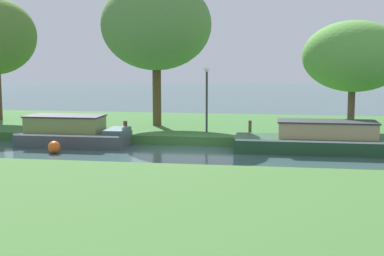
% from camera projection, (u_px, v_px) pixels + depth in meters
% --- Properties ---
extents(ground_plane, '(120.00, 120.00, 0.00)m').
position_uv_depth(ground_plane, '(189.00, 154.00, 21.64)').
color(ground_plane, '#385353').
extents(riverbank_far, '(72.00, 10.00, 0.40)m').
position_uv_depth(riverbank_far, '(210.00, 127.00, 28.47)').
color(riverbank_far, '#36672E').
rests_on(riverbank_far, ground_plane).
extents(riverbank_near, '(72.00, 10.00, 0.40)m').
position_uv_depth(riverbank_near, '(127.00, 212.00, 12.81)').
color(riverbank_near, '#3D682E').
rests_on(riverbank_near, ground_plane).
extents(forest_barge, '(6.88, 1.93, 1.31)m').
position_uv_depth(forest_barge, '(321.00, 140.00, 21.92)').
color(forest_barge, '#21472A').
rests_on(forest_barge, ground_plane).
extents(slate_narrowboat, '(4.79, 2.00, 1.35)m').
position_uv_depth(slate_narrowboat, '(72.00, 133.00, 23.58)').
color(slate_narrowboat, '#42484B').
rests_on(slate_narrowboat, ground_plane).
extents(willow_tree_centre, '(5.60, 4.53, 7.39)m').
position_uv_depth(willow_tree_centre, '(156.00, 25.00, 26.75)').
color(willow_tree_centre, '#4F3E23').
rests_on(willow_tree_centre, riverbank_far).
extents(willow_tree_right, '(4.88, 3.75, 5.21)m').
position_uv_depth(willow_tree_right, '(354.00, 57.00, 25.14)').
color(willow_tree_right, brown).
rests_on(willow_tree_right, riverbank_far).
extents(lamp_post, '(0.24, 0.24, 3.04)m').
position_uv_depth(lamp_post, '(207.00, 91.00, 24.91)').
color(lamp_post, '#333338').
rests_on(lamp_post, riverbank_far).
extents(mooring_post_near, '(0.18, 0.18, 0.56)m').
position_uv_depth(mooring_post_near, '(125.00, 127.00, 24.79)').
color(mooring_post_near, '#512F22').
rests_on(mooring_post_near, riverbank_far).
extents(mooring_post_far, '(0.14, 0.14, 0.69)m').
position_uv_depth(mooring_post_far, '(250.00, 128.00, 23.89)').
color(mooring_post_far, '#473D2D').
rests_on(mooring_post_far, riverbank_far).
extents(channel_buoy, '(0.51, 0.51, 0.51)m').
position_uv_depth(channel_buoy, '(54.00, 147.00, 21.73)').
color(channel_buoy, '#E55919').
rests_on(channel_buoy, ground_plane).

